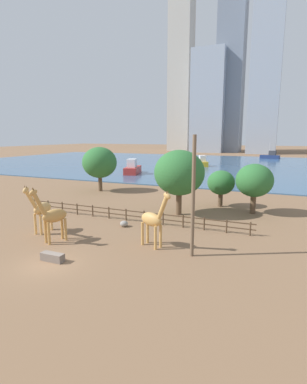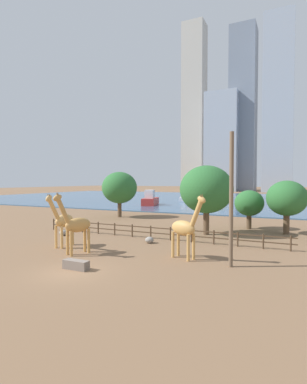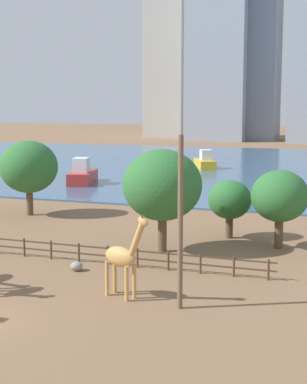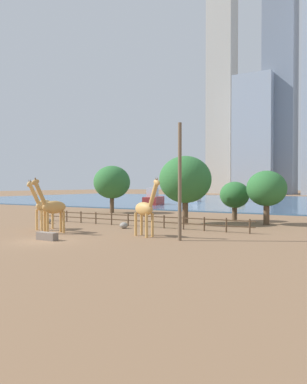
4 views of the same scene
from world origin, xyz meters
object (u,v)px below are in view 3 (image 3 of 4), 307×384
(utility_pole, at_px, (180,223))
(boulder_by_pole, at_px, (77,266))
(tree_left_small, at_px, (162,185))
(tree_left_large, at_px, (29,167))
(boat_sailboat, at_px, (82,175))
(tree_right_tall, at_px, (230,200))
(tree_center_broad, at_px, (280,196))
(boat_ferry, at_px, (143,166))
(boat_barge, at_px, (205,162))
(giraffe_companion, at_px, (123,257))

(utility_pole, relative_size, boulder_by_pole, 11.31)
(tree_left_small, bearing_deg, utility_pole, -67.03)
(boulder_by_pole, distance_m, tree_left_large, 21.03)
(tree_left_small, distance_m, boat_sailboat, 37.59)
(tree_left_small, bearing_deg, tree_right_tall, 58.42)
(tree_center_broad, xyz_separation_m, tree_right_tall, (-4.16, 2.00, -0.79))
(tree_left_large, xyz_separation_m, tree_left_small, (16.64, -9.31, 0.18))
(boat_ferry, xyz_separation_m, boat_barge, (8.60, 6.48, 0.30))
(giraffe_companion, xyz_separation_m, tree_left_large, (-17.89, 19.82, 2.37))
(tree_right_tall, distance_m, boat_sailboat, 35.30)
(boulder_by_pole, distance_m, boat_sailboat, 41.31)
(giraffe_companion, relative_size, boulder_by_pole, 6.13)
(boat_barge, bearing_deg, boat_ferry, 102.19)
(tree_center_broad, distance_m, tree_right_tall, 4.68)
(boat_sailboat, bearing_deg, boulder_by_pole, -170.15)
(utility_pole, bearing_deg, boat_sailboat, 122.16)
(giraffe_companion, relative_size, tree_left_small, 0.66)
(tree_left_large, height_order, tree_left_small, tree_left_small)
(utility_pole, bearing_deg, tree_center_broad, 78.39)
(utility_pole, height_order, tree_left_large, utility_pole)
(utility_pole, distance_m, boulder_by_pole, 10.36)
(tree_right_tall, bearing_deg, tree_left_large, 170.54)
(tree_center_broad, bearing_deg, utility_pole, -101.61)
(tree_center_broad, distance_m, boat_sailboat, 39.73)
(tree_center_broad, height_order, boat_ferry, tree_center_broad)
(boulder_by_pole, distance_m, boat_barge, 61.48)
(tree_left_large, distance_m, tree_right_tall, 20.62)
(utility_pole, xyz_separation_m, tree_left_large, (-21.35, 20.42, 0.15))
(giraffe_companion, distance_m, boulder_by_pole, 6.55)
(giraffe_companion, bearing_deg, boat_sailboat, 140.74)
(tree_left_small, height_order, boat_barge, tree_left_small)
(tree_left_large, height_order, tree_center_broad, tree_left_large)
(tree_center_broad, bearing_deg, tree_right_tall, 154.29)
(tree_center_broad, distance_m, tree_left_small, 8.79)
(boulder_by_pole, height_order, tree_left_large, tree_left_large)
(tree_right_tall, xyz_separation_m, boat_sailboat, (-25.17, 24.68, -1.70))
(boulder_by_pole, height_order, tree_left_small, tree_left_small)
(boulder_by_pole, relative_size, tree_left_large, 0.11)
(boulder_by_pole, relative_size, boat_barge, 0.11)
(tree_center_broad, relative_size, tree_right_tall, 1.25)
(giraffe_companion, xyz_separation_m, boulder_by_pole, (-4.84, 3.93, -2.01))
(tree_center_broad, distance_m, boat_ferry, 51.90)
(utility_pole, distance_m, tree_center_broad, 15.37)
(utility_pole, relative_size, boat_ferry, 1.69)
(tree_center_broad, height_order, tree_right_tall, tree_center_broad)
(tree_left_large, bearing_deg, boat_barge, 82.74)
(tree_right_tall, xyz_separation_m, tree_left_small, (-3.65, -5.93, 1.77))
(tree_left_large, height_order, tree_right_tall, tree_left_large)
(giraffe_companion, xyz_separation_m, utility_pole, (3.45, -0.60, 2.22))
(tree_center_broad, relative_size, boat_barge, 0.78)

